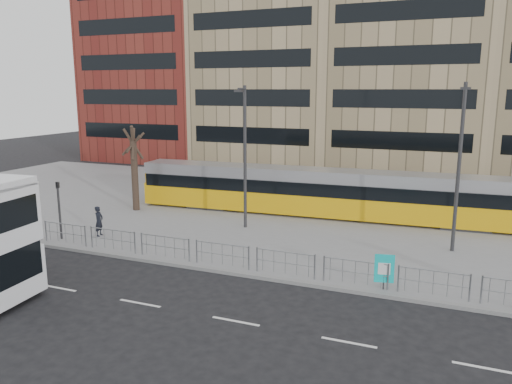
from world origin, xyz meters
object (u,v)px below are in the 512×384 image
at_px(ad_panel, 384,269).
at_px(lamp_post_west, 245,152).
at_px(pedestrian, 99,221).
at_px(lamp_post_east, 459,162).
at_px(traffic_light_west, 59,203).
at_px(tram, 328,193).
at_px(bare_tree, 132,124).

height_order(ad_panel, lamp_post_west, lamp_post_west).
bearing_deg(pedestrian, ad_panel, -104.75).
distance_m(lamp_post_west, lamp_post_east, 11.22).
bearing_deg(lamp_post_east, traffic_light_west, -163.80).
bearing_deg(lamp_post_west, tram, 49.54).
xyz_separation_m(traffic_light_west, lamp_post_east, (19.43, 5.65, 2.49)).
distance_m(traffic_light_west, bare_tree, 7.93).
relative_size(pedestrian, lamp_post_west, 0.20).
bearing_deg(tram, lamp_post_east, -34.73).
bearing_deg(bare_tree, tram, 14.70).
relative_size(traffic_light_west, lamp_post_east, 0.38).
distance_m(traffic_light_west, lamp_post_east, 20.38).
bearing_deg(traffic_light_west, ad_panel, -16.52).
distance_m(tram, ad_panel, 11.86).
bearing_deg(lamp_post_east, pedestrian, -166.17).
height_order(ad_panel, bare_tree, bare_tree).
distance_m(tram, pedestrian, 13.81).
relative_size(traffic_light_west, bare_tree, 0.42).
xyz_separation_m(pedestrian, bare_tree, (-1.70, 5.78, 4.85)).
bearing_deg(bare_tree, lamp_post_west, -8.44).
bearing_deg(pedestrian, bare_tree, 8.25).
relative_size(ad_panel, lamp_post_east, 0.18).
relative_size(lamp_post_west, lamp_post_east, 0.98).
relative_size(traffic_light_west, lamp_post_west, 0.38).
height_order(tram, pedestrian, tram).
distance_m(tram, traffic_light_west, 15.76).
distance_m(ad_panel, lamp_post_west, 11.36).
xyz_separation_m(pedestrian, lamp_post_west, (6.69, 4.53, 3.58)).
bearing_deg(ad_panel, pedestrian, 161.79).
xyz_separation_m(ad_panel, pedestrian, (-15.44, 1.78, -0.03)).
height_order(ad_panel, pedestrian, pedestrian).
bearing_deg(traffic_light_west, tram, 25.72).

